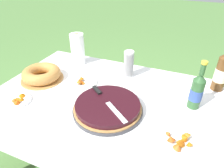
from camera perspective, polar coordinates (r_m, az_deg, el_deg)
The scene contains 13 objects.
ground_plane at distance 1.77m, azimuth -1.47°, elevation -21.91°, with size 16.00×16.00×0.00m, color #568442.
garden_table at distance 1.32m, azimuth -1.83°, elevation -6.31°, with size 1.46×1.02×0.67m.
tablecloth at distance 1.29m, azimuth -1.87°, elevation -4.53°, with size 1.47×1.03×0.10m.
berry_tart at distance 1.16m, azimuth -1.24°, elevation -6.59°, with size 0.41×0.41×0.06m.
serving_knife at distance 1.16m, azimuth -1.95°, elevation -4.46°, with size 0.31×0.25×0.01m.
bundt_cake at distance 1.54m, azimuth -19.50°, elevation 2.69°, with size 0.31×0.31×0.09m.
cup_stack at distance 1.47m, azimuth 4.78°, elevation 5.66°, with size 0.07×0.07×0.20m.
cider_bottle_green at distance 1.24m, azimuth 23.06°, elevation -1.87°, with size 0.07×0.07×0.30m.
cider_bottle_amber at distance 1.48m, azimuth 28.87°, elevation 3.04°, with size 0.08×0.08×0.35m.
snack_plate_near at distance 1.04m, azimuth 18.63°, elevation -15.75°, with size 0.24×0.24×0.06m.
snack_plate_left at distance 1.37m, azimuth -25.79°, elevation -4.27°, with size 0.19×0.19×0.05m.
snack_plate_right at distance 1.43m, azimuth -8.94°, elevation 0.37°, with size 0.23×0.23×0.05m.
paper_towel_roll at distance 1.68m, azimuth -9.78°, elevation 9.79°, with size 0.11×0.11×0.26m.
Camera 1 is at (0.44, -0.93, 1.43)m, focal length 32.00 mm.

